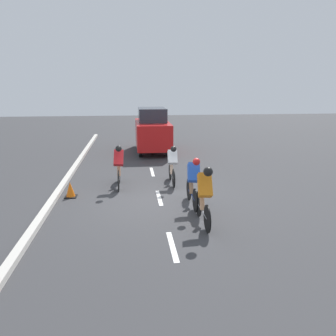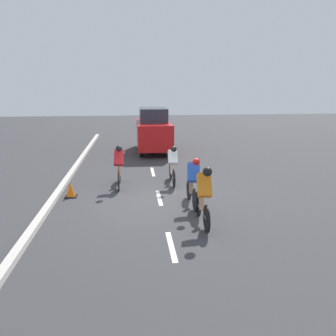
{
  "view_description": "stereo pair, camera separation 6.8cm",
  "coord_description": "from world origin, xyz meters",
  "px_view_note": "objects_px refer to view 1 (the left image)",
  "views": [
    {
      "loc": [
        0.84,
        9.44,
        3.38
      ],
      "look_at": [
        -0.28,
        -0.18,
        0.95
      ],
      "focal_mm": 35.0,
      "sensor_mm": 36.0,
      "label": 1
    },
    {
      "loc": [
        0.77,
        9.45,
        3.38
      ],
      "look_at": [
        -0.28,
        -0.18,
        0.95
      ],
      "focal_mm": 35.0,
      "sensor_mm": 36.0,
      "label": 2
    }
  ],
  "objects_px": {
    "cyclist_blue": "(193,181)",
    "cyclist_orange": "(204,194)",
    "cyclist_white": "(172,164)",
    "support_car": "(152,130)",
    "cyclist_red": "(119,165)",
    "traffic_cone": "(70,190)"
  },
  "relations": [
    {
      "from": "cyclist_blue",
      "to": "cyclist_orange",
      "type": "distance_m",
      "value": 1.32
    },
    {
      "from": "cyclist_white",
      "to": "support_car",
      "type": "bearing_deg",
      "value": -87.44
    },
    {
      "from": "cyclist_red",
      "to": "support_car",
      "type": "xyz_separation_m",
      "value": [
        -1.58,
        -6.19,
        0.36
      ]
    },
    {
      "from": "cyclist_blue",
      "to": "traffic_cone",
      "type": "relative_size",
      "value": 3.38
    },
    {
      "from": "support_car",
      "to": "traffic_cone",
      "type": "bearing_deg",
      "value": 66.59
    },
    {
      "from": "cyclist_blue",
      "to": "cyclist_red",
      "type": "xyz_separation_m",
      "value": [
        2.15,
        -2.14,
        0.0
      ]
    },
    {
      "from": "cyclist_white",
      "to": "traffic_cone",
      "type": "distance_m",
      "value": 3.53
    },
    {
      "from": "cyclist_orange",
      "to": "traffic_cone",
      "type": "xyz_separation_m",
      "value": [
        3.67,
        -2.56,
        -0.58
      ]
    },
    {
      "from": "support_car",
      "to": "traffic_cone",
      "type": "xyz_separation_m",
      "value": [
        3.07,
        7.09,
        -0.89
      ]
    },
    {
      "from": "traffic_cone",
      "to": "cyclist_red",
      "type": "bearing_deg",
      "value": -149.04
    },
    {
      "from": "support_car",
      "to": "traffic_cone",
      "type": "relative_size",
      "value": 8.02
    },
    {
      "from": "cyclist_blue",
      "to": "cyclist_red",
      "type": "bearing_deg",
      "value": -44.84
    },
    {
      "from": "cyclist_red",
      "to": "cyclist_blue",
      "type": "bearing_deg",
      "value": 135.16
    },
    {
      "from": "support_car",
      "to": "cyclist_orange",
      "type": "bearing_deg",
      "value": 93.56
    },
    {
      "from": "cyclist_white",
      "to": "support_car",
      "type": "height_order",
      "value": "support_car"
    },
    {
      "from": "cyclist_blue",
      "to": "support_car",
      "type": "xyz_separation_m",
      "value": [
        0.58,
        -8.33,
        0.36
      ]
    },
    {
      "from": "support_car",
      "to": "cyclist_blue",
      "type": "bearing_deg",
      "value": 93.96
    },
    {
      "from": "cyclist_blue",
      "to": "cyclist_white",
      "type": "bearing_deg",
      "value": -82.31
    },
    {
      "from": "cyclist_blue",
      "to": "traffic_cone",
      "type": "bearing_deg",
      "value": -18.88
    },
    {
      "from": "cyclist_blue",
      "to": "cyclist_red",
      "type": "height_order",
      "value": "cyclist_red"
    },
    {
      "from": "cyclist_red",
      "to": "traffic_cone",
      "type": "distance_m",
      "value": 1.82
    },
    {
      "from": "support_car",
      "to": "cyclist_red",
      "type": "bearing_deg",
      "value": 75.72
    }
  ]
}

